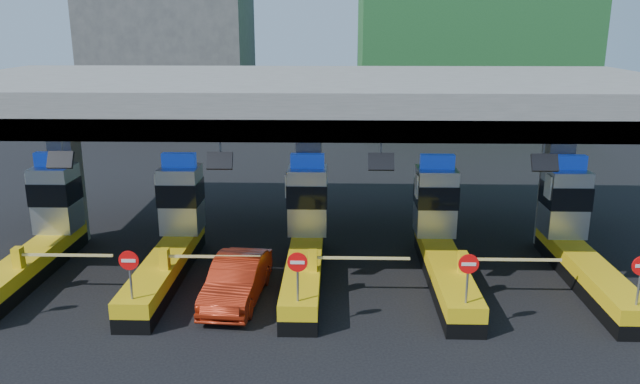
{
  "coord_description": "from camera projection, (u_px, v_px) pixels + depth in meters",
  "views": [
    {
      "loc": [
        1.13,
        -21.69,
        9.06
      ],
      "look_at": [
        0.54,
        0.0,
        3.12
      ],
      "focal_mm": 35.0,
      "sensor_mm": 36.0,
      "label": 1
    }
  ],
  "objects": [
    {
      "name": "ground",
      "position": [
        306.0,
        272.0,
        23.34
      ],
      "size": [
        120.0,
        120.0,
        0.0
      ],
      "primitive_type": "plane",
      "color": "black",
      "rests_on": "ground"
    },
    {
      "name": "toll_canopy",
      "position": [
        308.0,
        99.0,
        24.49
      ],
      "size": [
        28.0,
        12.09,
        7.0
      ],
      "color": "slate",
      "rests_on": "ground"
    },
    {
      "name": "toll_lane_far_left",
      "position": [
        41.0,
        232.0,
        23.5
      ],
      "size": [
        4.43,
        8.0,
        4.16
      ],
      "color": "black",
      "rests_on": "ground"
    },
    {
      "name": "toll_lane_left",
      "position": [
        173.0,
        233.0,
        23.37
      ],
      "size": [
        4.43,
        8.0,
        4.16
      ],
      "color": "black",
      "rests_on": "ground"
    },
    {
      "name": "toll_lane_center",
      "position": [
        306.0,
        235.0,
        23.24
      ],
      "size": [
        4.43,
        8.0,
        4.16
      ],
      "color": "black",
      "rests_on": "ground"
    },
    {
      "name": "toll_lane_right",
      "position": [
        440.0,
        236.0,
        23.11
      ],
      "size": [
        4.43,
        8.0,
        4.16
      ],
      "color": "black",
      "rests_on": "ground"
    },
    {
      "name": "toll_lane_far_right",
      "position": [
        577.0,
        237.0,
        22.97
      ],
      "size": [
        4.43,
        8.0,
        4.16
      ],
      "color": "black",
      "rests_on": "ground"
    },
    {
      "name": "bg_building_concrete",
      "position": [
        170.0,
        22.0,
        56.04
      ],
      "size": [
        14.0,
        10.0,
        18.0
      ],
      "primitive_type": "cube",
      "color": "#4C4C49",
      "rests_on": "ground"
    },
    {
      "name": "red_car",
      "position": [
        237.0,
        280.0,
        20.79
      ],
      "size": [
        1.95,
        4.62,
        1.48
      ],
      "primitive_type": "imported",
      "rotation": [
        0.0,
        0.0,
        -0.09
      ],
      "color": "#981F0B",
      "rests_on": "ground"
    }
  ]
}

